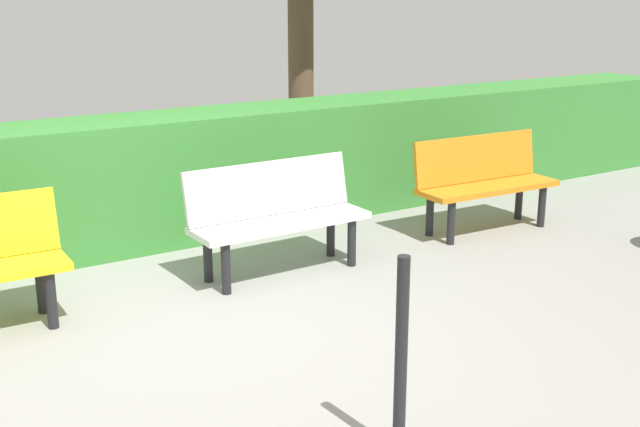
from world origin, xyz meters
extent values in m
plane|color=gray|center=(0.00, 0.00, 0.00)|extent=(16.22, 16.22, 0.00)
cube|color=orange|center=(-3.28, -0.70, 0.41)|extent=(1.40, 0.48, 0.05)
cube|color=orange|center=(-3.29, -0.89, 0.65)|extent=(1.39, 0.16, 0.42)
cylinder|color=black|center=(-3.81, -0.52, 0.20)|extent=(0.07, 0.07, 0.39)
cylinder|color=black|center=(-3.83, -0.82, 0.20)|extent=(0.07, 0.07, 0.39)
cylinder|color=black|center=(-2.73, -0.57, 0.20)|extent=(0.07, 0.07, 0.39)
cylinder|color=black|center=(-2.74, -0.87, 0.20)|extent=(0.07, 0.07, 0.39)
cube|color=white|center=(-1.12, -0.72, 0.41)|extent=(1.43, 0.44, 0.05)
cube|color=white|center=(-1.12, -0.91, 0.65)|extent=(1.43, 0.14, 0.42)
cylinder|color=black|center=(-1.68, -0.58, 0.20)|extent=(0.07, 0.07, 0.39)
cylinder|color=black|center=(-1.68, -0.88, 0.20)|extent=(0.07, 0.07, 0.39)
cylinder|color=black|center=(-0.56, -0.56, 0.20)|extent=(0.07, 0.07, 0.39)
cylinder|color=black|center=(-0.55, -0.86, 0.20)|extent=(0.07, 0.07, 0.39)
cylinder|color=black|center=(0.67, -0.63, 0.20)|extent=(0.07, 0.07, 0.39)
cylinder|color=black|center=(0.66, -0.93, 0.20)|extent=(0.07, 0.07, 0.39)
cube|color=#387F33|center=(-1.02, -2.09, 0.55)|extent=(12.22, 0.80, 1.10)
cylinder|color=brown|center=(-3.44, -4.23, 1.43)|extent=(0.32, 0.32, 2.86)
cylinder|color=black|center=(-0.32, 1.77, 0.50)|extent=(0.06, 0.06, 1.00)
camera|label=1|loc=(1.81, 4.38, 2.14)|focal=44.56mm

